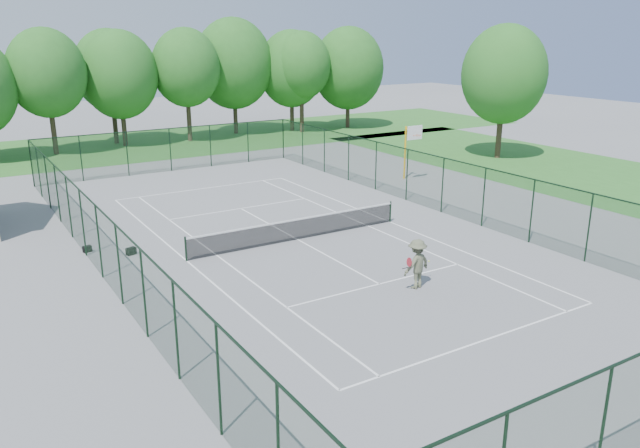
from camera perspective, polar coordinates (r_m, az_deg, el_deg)
The scene contains 12 objects.
ground at distance 29.51m, azimuth -2.04°, elevation -1.44°, with size 140.00×140.00×0.00m, color gray.
grass_far at distance 56.84m, azimuth -17.33°, elevation 6.85°, with size 80.00×16.00×0.01m, color #35792C.
grass_side at distance 48.16m, azimuth 21.08°, elevation 4.74°, with size 14.00×40.00×0.01m, color #35792C.
court_lines at distance 29.51m, azimuth -2.04°, elevation -1.43°, with size 11.05×23.85×0.01m.
tennis_net at distance 29.33m, azimuth -2.05°, elevation -0.37°, with size 11.08×0.08×1.10m.
fence_enclosure at distance 29.05m, azimuth -2.07°, elevation 1.48°, with size 18.05×36.05×3.02m.
tree_line_far at distance 56.17m, azimuth -17.88°, elevation 12.86°, with size 39.40×6.40×9.70m.
basketball_goal at distance 41.43m, azimuth 8.26°, elevation 7.47°, with size 1.20×1.43×3.65m.
tree_side at distance 50.19m, azimuth 16.48°, elevation 12.98°, with size 6.36×6.36×10.07m.
sports_bag_a at distance 29.69m, azimuth -20.52°, elevation -2.15°, with size 0.36×0.22×0.29m, color black.
sports_bag_b at distance 28.72m, azimuth -16.89°, elevation -2.39°, with size 0.41×0.25×0.32m, color black.
tennis_player at distance 24.01m, azimuth 8.84°, elevation -3.62°, with size 1.87×0.91×1.94m.
Camera 1 is at (-13.80, -24.34, 9.39)m, focal length 35.00 mm.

